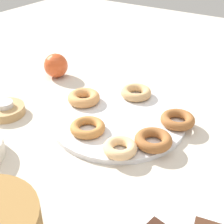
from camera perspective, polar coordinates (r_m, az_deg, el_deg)
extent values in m
plane|color=beige|center=(0.87, 1.08, -1.56)|extent=(2.40, 2.40, 0.00)
cylinder|color=silver|center=(0.87, 1.08, -1.18)|extent=(0.37, 0.37, 0.01)
torus|color=#BC7A3D|center=(0.80, -4.43, -2.80)|extent=(0.12, 0.12, 0.02)
torus|color=#995B2D|center=(0.85, 11.80, -1.36)|extent=(0.13, 0.13, 0.02)
torus|color=tan|center=(0.96, 4.38, 3.54)|extent=(0.11, 0.11, 0.03)
torus|color=#995B2D|center=(0.76, 7.51, -5.06)|extent=(0.12, 0.12, 0.03)
torus|color=tan|center=(0.93, -5.13, 2.60)|extent=(0.12, 0.12, 0.03)
torus|color=#EABC84|center=(0.73, 1.46, -6.50)|extent=(0.09, 0.09, 0.02)
cylinder|color=tan|center=(0.94, -18.73, 0.30)|extent=(0.11, 0.11, 0.02)
cylinder|color=silver|center=(0.93, -18.93, 1.33)|extent=(0.05, 0.05, 0.01)
sphere|color=#CC4C23|center=(1.12, -10.13, 8.29)|extent=(0.08, 0.08, 0.08)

